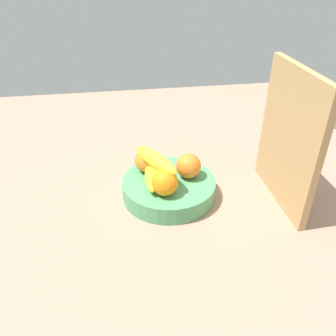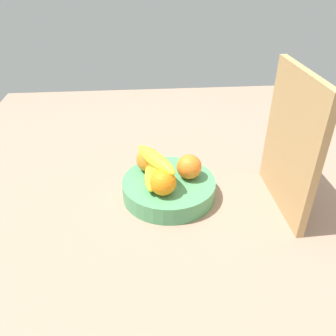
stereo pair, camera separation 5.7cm
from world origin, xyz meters
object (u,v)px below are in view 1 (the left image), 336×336
object	(u,v)px
orange_front_right	(147,160)
cutting_board	(289,139)
orange_front_left	(189,166)
orange_center	(165,183)
banana_bunch	(155,166)
fruit_bowl	(168,188)

from	to	relation	value
orange_front_right	cutting_board	distance (cm)	37.93
orange_front_left	orange_front_right	world-z (taller)	same
orange_center	banana_bunch	xyz separation A→B (cm)	(-6.72, -1.64, 0.79)
orange_front_right	cutting_board	xyz separation A→B (cm)	(11.42, 34.87, 9.58)
orange_center	orange_front_left	bearing A→B (deg)	131.75
cutting_board	orange_front_left	bearing A→B (deg)	-105.43
fruit_bowl	orange_front_left	xyz separation A→B (cm)	(-1.08, 5.85, 5.91)
orange_front_left	cutting_board	xyz separation A→B (cm)	(6.65, 23.97, 9.58)
fruit_bowl	orange_front_right	world-z (taller)	orange_front_right
fruit_bowl	orange_center	size ratio (longest dim) A/B	3.75
fruit_bowl	banana_bunch	xyz separation A→B (cm)	(-1.01, -3.40, 6.71)
fruit_bowl	orange_front_left	bearing A→B (deg)	100.44
orange_center	cutting_board	distance (cm)	32.99
orange_front_left	banana_bunch	world-z (taller)	banana_bunch
orange_front_right	banana_bunch	xyz separation A→B (cm)	(4.84, 1.66, 0.79)
orange_center	fruit_bowl	bearing A→B (deg)	162.90
orange_front_right	fruit_bowl	bearing A→B (deg)	40.88
orange_front_right	orange_front_left	bearing A→B (deg)	66.39
fruit_bowl	orange_center	bearing A→B (deg)	-17.10
fruit_bowl	cutting_board	size ratio (longest dim) A/B	0.71
fruit_bowl	orange_front_left	size ratio (longest dim) A/B	3.75
orange_front_left	orange_front_right	size ratio (longest dim) A/B	1.00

